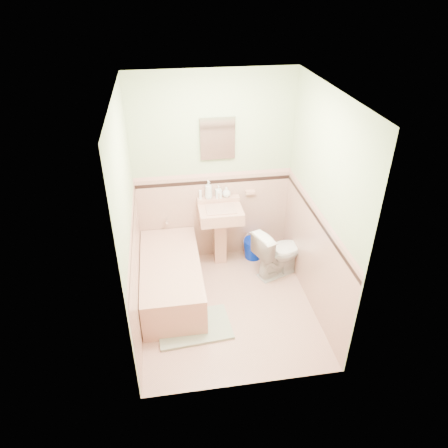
{
  "coord_description": "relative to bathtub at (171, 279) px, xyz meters",
  "views": [
    {
      "loc": [
        -0.61,
        -3.64,
        3.43
      ],
      "look_at": [
        0.0,
        0.25,
        1.0
      ],
      "focal_mm": 33.33,
      "sensor_mm": 36.0,
      "label": 1
    }
  ],
  "objects": [
    {
      "name": "wall_back",
      "position": [
        0.63,
        0.77,
        1.02
      ],
      "size": [
        2.5,
        0.0,
        2.5
      ],
      "primitive_type": "plane",
      "rotation": [
        1.57,
        0.0,
        0.0
      ],
      "color": "beige",
      "rests_on": "ground"
    },
    {
      "name": "sink_faucet",
      "position": [
        0.68,
        0.67,
        0.72
      ],
      "size": [
        0.02,
        0.02,
        0.1
      ],
      "primitive_type": "cylinder",
      "color": "silver",
      "rests_on": "sink"
    },
    {
      "name": "wainscot_front",
      "position": [
        0.63,
        -1.42,
        0.38
      ],
      "size": [
        2.0,
        0.0,
        2.0
      ],
      "primitive_type": "plane",
      "rotation": [
        -1.57,
        0.0,
        0.0
      ],
      "color": "tan",
      "rests_on": "ground"
    },
    {
      "name": "cap_left",
      "position": [
        -0.35,
        -0.33,
        1.0
      ],
      "size": [
        0.0,
        2.2,
        2.2
      ],
      "primitive_type": "plane",
      "rotation": [
        1.57,
        0.0,
        1.57
      ],
      "color": "tan",
      "rests_on": "ground"
    },
    {
      "name": "cap_right",
      "position": [
        1.61,
        -0.33,
        1.0
      ],
      "size": [
        0.0,
        2.2,
        2.2
      ],
      "primitive_type": "plane",
      "rotation": [
        1.57,
        0.0,
        -1.57
      ],
      "color": "tan",
      "rests_on": "ground"
    },
    {
      "name": "accent_right",
      "position": [
        1.61,
        -0.33,
        0.89
      ],
      "size": [
        0.0,
        2.2,
        2.2
      ],
      "primitive_type": "plane",
      "rotation": [
        1.57,
        0.0,
        -1.57
      ],
      "color": "black",
      "rests_on": "ground"
    },
    {
      "name": "bath_mat",
      "position": [
        0.21,
        -0.61,
        -0.21
      ],
      "size": [
        0.84,
        0.59,
        0.03
      ],
      "primitive_type": "cube",
      "rotation": [
        0.0,
        0.0,
        0.08
      ],
      "color": "gray",
      "rests_on": "floor"
    },
    {
      "name": "accent_back",
      "position": [
        0.63,
        0.75,
        0.9
      ],
      "size": [
        2.0,
        0.0,
        2.0
      ],
      "primitive_type": "plane",
      "rotation": [
        1.57,
        0.0,
        0.0
      ],
      "color": "black",
      "rests_on": "ground"
    },
    {
      "name": "wall_front",
      "position": [
        0.63,
        -1.43,
        1.02
      ],
      "size": [
        2.5,
        0.0,
        2.5
      ],
      "primitive_type": "plane",
      "rotation": [
        -1.57,
        0.0,
        0.0
      ],
      "color": "beige",
      "rests_on": "ground"
    },
    {
      "name": "accent_front",
      "position": [
        0.63,
        -1.41,
        0.9
      ],
      "size": [
        2.0,
        0.0,
        2.0
      ],
      "primitive_type": "plane",
      "rotation": [
        -1.57,
        0.0,
        0.0
      ],
      "color": "black",
      "rests_on": "ground"
    },
    {
      "name": "wainscot_back",
      "position": [
        0.63,
        0.76,
        0.38
      ],
      "size": [
        2.0,
        0.0,
        2.0
      ],
      "primitive_type": "plane",
      "rotation": [
        1.57,
        0.0,
        0.0
      ],
      "color": "tan",
      "rests_on": "ground"
    },
    {
      "name": "cap_front",
      "position": [
        0.63,
        -1.41,
        0.99
      ],
      "size": [
        2.0,
        0.0,
        2.0
      ],
      "primitive_type": "plane",
      "rotation": [
        -1.57,
        0.0,
        0.0
      ],
      "color": "tan",
      "rests_on": "ground"
    },
    {
      "name": "floor",
      "position": [
        0.63,
        -0.33,
        -0.23
      ],
      "size": [
        2.2,
        2.2,
        0.0
      ],
      "primitive_type": "plane",
      "color": "tan",
      "rests_on": "ground"
    },
    {
      "name": "bathtub",
      "position": [
        0.0,
        0.0,
        0.0
      ],
      "size": [
        0.7,
        1.5,
        0.45
      ],
      "primitive_type": "cube",
      "color": "tan",
      "rests_on": "floor"
    },
    {
      "name": "bucket",
      "position": [
        1.14,
        0.6,
        -0.09
      ],
      "size": [
        0.31,
        0.31,
        0.28
      ],
      "primitive_type": null,
      "rotation": [
        0.0,
        0.0,
        -0.12
      ],
      "color": "#001EB5",
      "rests_on": "floor"
    },
    {
      "name": "soap_bottle_right",
      "position": [
        0.79,
        0.71,
        0.76
      ],
      "size": [
        0.14,
        0.14,
        0.14
      ],
      "primitive_type": "imported",
      "rotation": [
        0.0,
        0.0,
        -0.41
      ],
      "color": "#B2B2B2",
      "rests_on": "sink"
    },
    {
      "name": "ceiling",
      "position": [
        0.63,
        -0.33,
        2.27
      ],
      "size": [
        2.2,
        2.2,
        0.0
      ],
      "primitive_type": "plane",
      "rotation": [
        3.14,
        0.0,
        0.0
      ],
      "color": "white",
      "rests_on": "ground"
    },
    {
      "name": "toilet",
      "position": [
        1.38,
        0.2,
        0.11
      ],
      "size": [
        0.74,
        0.58,
        0.66
      ],
      "primitive_type": "imported",
      "rotation": [
        0.0,
        0.0,
        1.94
      ],
      "color": "white",
      "rests_on": "floor"
    },
    {
      "name": "wainscot_left",
      "position": [
        -0.36,
        -0.33,
        0.38
      ],
      "size": [
        0.0,
        2.2,
        2.2
      ],
      "primitive_type": "plane",
      "rotation": [
        1.57,
        0.0,
        1.57
      ],
      "color": "tan",
      "rests_on": "ground"
    },
    {
      "name": "sink",
      "position": [
        0.68,
        0.53,
        0.2
      ],
      "size": [
        0.55,
        0.48,
        0.86
      ],
      "primitive_type": null,
      "color": "tan",
      "rests_on": "floor"
    },
    {
      "name": "shoe",
      "position": [
        0.16,
        -0.65,
        -0.17
      ],
      "size": [
        0.15,
        0.09,
        0.06
      ],
      "primitive_type": "cube",
      "rotation": [
        0.0,
        0.0,
        0.16
      ],
      "color": "#BF1E59",
      "rests_on": "bath_mat"
    },
    {
      "name": "soap_bottle_left",
      "position": [
        0.56,
        0.71,
        0.81
      ],
      "size": [
        0.12,
        0.12,
        0.25
      ],
      "primitive_type": "imported",
      "rotation": [
        0.0,
        0.0,
        0.29
      ],
      "color": "#B2B2B2",
      "rests_on": "sink"
    },
    {
      "name": "soap_dish",
      "position": [
        1.1,
        0.73,
        0.72
      ],
      "size": [
        0.12,
        0.07,
        0.04
      ],
      "primitive_type": "cube",
      "color": "tan",
      "rests_on": "wall_back"
    },
    {
      "name": "cap_back",
      "position": [
        0.63,
        0.75,
        0.99
      ],
      "size": [
        2.0,
        0.0,
        2.0
      ],
      "primitive_type": "plane",
      "rotation": [
        1.57,
        0.0,
        0.0
      ],
      "color": "tan",
      "rests_on": "ground"
    },
    {
      "name": "medicine_cabinet",
      "position": [
        0.68,
        0.74,
        1.47
      ],
      "size": [
        0.37,
        0.04,
        0.46
      ],
      "primitive_type": "cube",
      "color": "white",
      "rests_on": "wall_back"
    },
    {
      "name": "wall_right",
      "position": [
        1.63,
        -0.33,
        1.02
      ],
      "size": [
        0.0,
        2.5,
        2.5
      ],
      "primitive_type": "plane",
      "rotation": [
        1.57,
        0.0,
        -1.57
      ],
      "color": "beige",
      "rests_on": "ground"
    },
    {
      "name": "wall_left",
      "position": [
        -0.37,
        -0.33,
        1.02
      ],
      "size": [
        0.0,
        2.5,
        2.5
      ],
      "primitive_type": "plane",
      "rotation": [
        1.57,
        0.0,
        1.57
      ],
      "color": "beige",
      "rests_on": "ground"
    },
    {
      "name": "accent_left",
      "position": [
        -0.35,
        -0.33,
        0.89
      ],
      "size": [
        0.0,
        2.2,
        2.2
      ],
      "primitive_type": "plane",
      "rotation": [
        1.57,
        0.0,
        1.57
      ],
      "color": "black",
      "rests_on": "ground"
    },
    {
      "name": "soap_bottle_mid",
      "position": [
        0.68,
        0.71,
        0.77
      ],
      "size": [
        0.08,
        0.08,
        0.17
      ],
      "primitive_type": "imported",
      "rotation": [
        0.0,
        0.0,
        0.07
      ],
      "color": "#B2B2B2",
      "rests_on": "sink"
    },
    {
      "name": "tub_faucet",
      "position": [
        0.0,
        0.72,
        0.41
      ],
      "size": [
        0.04,
        0.12,
        0.04
      ],
      "primitive_type": "cylinder",
      "rotation": [
        1.57,
        0.0,
        0.0
      ],
      "color": "silver",
      "rests_on": "wall_back"
    },
    {
      "name": "wainscot_right",
      "position": [
        1.62,
        -0.33,
        0.38
      ],
      "size": [
        0.0,
        2.2,
        2.2
      ],
      "primitive_type": "plane",
      "rotation": [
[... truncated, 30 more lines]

